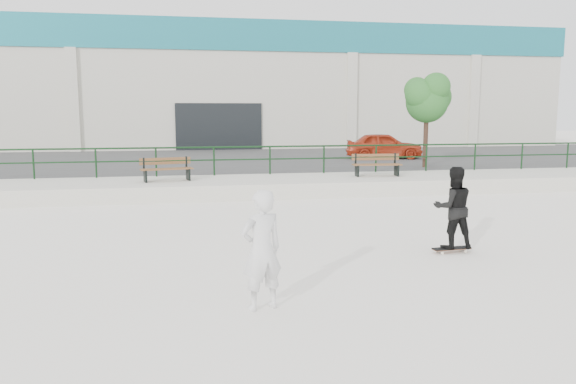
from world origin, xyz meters
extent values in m
plane|color=white|center=(0.00, 0.00, 0.00)|extent=(120.00, 120.00, 0.00)
cube|color=beige|center=(0.00, 9.50, 0.25)|extent=(30.00, 3.00, 0.50)
cube|color=#3B3B3B|center=(0.00, 18.00, 0.25)|extent=(60.00, 14.00, 0.50)
cylinder|color=#133417|center=(0.00, 10.80, 1.50)|extent=(28.00, 0.06, 0.06)
cylinder|color=#133417|center=(0.00, 10.80, 1.05)|extent=(28.00, 0.05, 0.05)
cylinder|color=#133417|center=(-7.00, 10.80, 1.00)|extent=(0.06, 0.06, 1.00)
cylinder|color=#133417|center=(-5.00, 10.80, 1.00)|extent=(0.06, 0.06, 1.00)
cylinder|color=#133417|center=(-3.00, 10.80, 1.00)|extent=(0.06, 0.06, 1.00)
cylinder|color=#133417|center=(-1.00, 10.80, 1.00)|extent=(0.06, 0.06, 1.00)
cylinder|color=#133417|center=(1.00, 10.80, 1.00)|extent=(0.06, 0.06, 1.00)
cylinder|color=#133417|center=(3.00, 10.80, 1.00)|extent=(0.06, 0.06, 1.00)
cylinder|color=#133417|center=(5.00, 10.80, 1.00)|extent=(0.06, 0.06, 1.00)
cylinder|color=#133417|center=(7.00, 10.80, 1.00)|extent=(0.06, 0.06, 1.00)
cylinder|color=#133417|center=(9.00, 10.80, 1.00)|extent=(0.06, 0.06, 1.00)
cylinder|color=#133417|center=(11.00, 10.80, 1.00)|extent=(0.06, 0.06, 1.00)
cylinder|color=#133417|center=(13.00, 10.80, 1.00)|extent=(0.06, 0.06, 1.00)
cube|color=beige|center=(0.00, 32.00, 4.00)|extent=(44.00, 16.00, 8.00)
cube|color=#1A7483|center=(0.00, 32.00, 7.10)|extent=(44.20, 16.20, 1.80)
cube|color=black|center=(0.00, 23.95, 1.60)|extent=(5.00, 0.15, 3.20)
cube|color=beige|center=(-8.00, 23.90, 3.10)|extent=(0.60, 0.25, 6.20)
cube|color=beige|center=(8.00, 23.90, 3.10)|extent=(0.60, 0.25, 6.20)
cube|color=beige|center=(16.00, 23.90, 3.10)|extent=(0.60, 0.25, 6.20)
cube|color=brown|center=(-2.57, 9.29, 0.90)|extent=(1.66, 0.46, 0.04)
cube|color=brown|center=(-2.60, 9.45, 0.90)|extent=(1.66, 0.46, 0.04)
cube|color=brown|center=(-2.64, 9.62, 0.90)|extent=(1.66, 0.46, 0.04)
cube|color=brown|center=(-2.65, 9.69, 1.08)|extent=(1.64, 0.38, 0.09)
cube|color=brown|center=(-2.65, 9.69, 1.20)|extent=(1.64, 0.38, 0.09)
cube|color=black|center=(-3.28, 9.31, 0.69)|extent=(0.15, 0.47, 0.39)
cube|color=black|center=(-3.33, 9.54, 1.08)|extent=(0.06, 0.06, 0.39)
cube|color=black|center=(-1.92, 9.60, 0.69)|extent=(0.15, 0.47, 0.39)
cube|color=black|center=(-1.97, 9.83, 1.08)|extent=(0.06, 0.06, 0.39)
cube|color=brown|center=(4.59, 9.38, 0.91)|extent=(1.71, 0.26, 0.04)
cube|color=brown|center=(4.60, 9.55, 0.91)|extent=(1.71, 0.26, 0.04)
cube|color=brown|center=(4.62, 9.72, 0.91)|extent=(1.71, 0.26, 0.04)
cube|color=brown|center=(4.62, 9.79, 1.09)|extent=(1.70, 0.19, 0.09)
cube|color=brown|center=(4.62, 9.79, 1.22)|extent=(1.70, 0.19, 0.09)
cube|color=black|center=(3.89, 9.61, 0.70)|extent=(0.10, 0.48, 0.40)
cube|color=black|center=(3.92, 9.85, 1.09)|extent=(0.06, 0.05, 0.40)
cube|color=black|center=(5.31, 9.49, 0.70)|extent=(0.10, 0.48, 0.40)
cube|color=black|center=(5.33, 9.73, 1.09)|extent=(0.06, 0.05, 0.40)
cylinder|color=#3C271E|center=(7.59, 12.23, 1.63)|extent=(0.19, 0.19, 2.26)
sphere|color=#256626|center=(7.59, 12.23, 3.13)|extent=(1.69, 1.69, 1.69)
sphere|color=#256626|center=(8.06, 12.51, 3.32)|extent=(1.32, 1.32, 1.32)
sphere|color=#256626|center=(7.21, 12.04, 3.41)|extent=(1.22, 1.22, 1.22)
sphere|color=#256626|center=(7.78, 11.85, 3.70)|extent=(1.13, 1.13, 1.13)
sphere|color=#256626|center=(7.31, 12.60, 3.60)|extent=(1.03, 1.03, 1.03)
imported|color=#AA2C15|center=(7.41, 16.52, 1.12)|extent=(3.87, 2.23, 1.24)
cube|color=black|center=(3.13, 0.94, 0.09)|extent=(0.79, 0.27, 0.02)
cube|color=brown|center=(3.13, 0.94, 0.07)|extent=(0.79, 0.27, 0.01)
cube|color=gray|center=(2.87, 0.91, 0.04)|extent=(0.07, 0.16, 0.03)
cube|color=gray|center=(3.39, 0.96, 0.04)|extent=(0.07, 0.16, 0.03)
cylinder|color=beige|center=(2.88, 0.82, 0.03)|extent=(0.06, 0.03, 0.06)
cylinder|color=beige|center=(2.87, 1.01, 0.03)|extent=(0.06, 0.03, 0.06)
cylinder|color=beige|center=(3.40, 0.87, 0.03)|extent=(0.06, 0.03, 0.06)
cylinder|color=beige|center=(3.38, 1.05, 0.03)|extent=(0.06, 0.03, 0.06)
imported|color=black|center=(3.13, 0.94, 0.90)|extent=(0.84, 0.69, 1.61)
imported|color=silver|center=(-1.00, -1.54, 0.86)|extent=(0.72, 0.59, 1.71)
camera|label=1|loc=(-2.02, -9.12, 2.79)|focal=35.00mm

